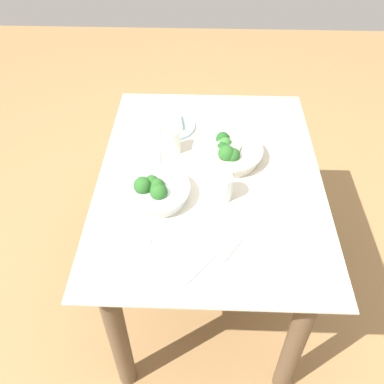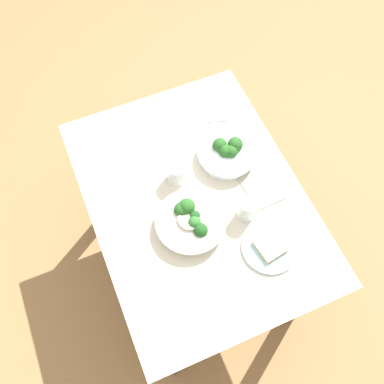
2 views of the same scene
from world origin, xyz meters
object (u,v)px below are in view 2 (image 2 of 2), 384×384
object	(u,v)px
broccoli_bowl_near	(190,221)
napkin_folded_upper	(259,184)
bread_side_plate	(270,247)
fork_by_far_bowl	(219,121)
broccoli_bowl_far	(227,153)
water_glass_side	(176,173)
fork_by_near_bowl	(149,135)
water_glass_center	(247,209)
table_knife_left	(162,121)

from	to	relation	value
broccoli_bowl_near	napkin_folded_upper	xyz separation A→B (m)	(-0.05, 0.32, -0.03)
broccoli_bowl_near	bread_side_plate	distance (m)	0.31
napkin_folded_upper	fork_by_far_bowl	bearing A→B (deg)	-177.31
broccoli_bowl_far	water_glass_side	xyz separation A→B (m)	(0.01, -0.22, 0.01)
bread_side_plate	fork_by_near_bowl	bearing A→B (deg)	-160.02
water_glass_center	table_knife_left	xyz separation A→B (m)	(-0.54, -0.14, -0.05)
broccoli_bowl_near	fork_by_near_bowl	distance (m)	0.45
water_glass_side	table_knife_left	size ratio (longest dim) A/B	0.48
water_glass_center	fork_by_near_bowl	world-z (taller)	water_glass_center
broccoli_bowl_far	broccoli_bowl_near	xyz separation A→B (m)	(0.22, -0.25, -0.00)
water_glass_center	fork_by_near_bowl	distance (m)	0.53
water_glass_center	table_knife_left	distance (m)	0.56
fork_by_near_bowl	napkin_folded_upper	distance (m)	0.51
broccoli_bowl_far	fork_by_far_bowl	world-z (taller)	broccoli_bowl_far
broccoli_bowl_near	water_glass_center	size ratio (longest dim) A/B	2.66
broccoli_bowl_far	broccoli_bowl_near	world-z (taller)	broccoli_bowl_near
broccoli_bowl_near	water_glass_side	xyz separation A→B (m)	(-0.21, 0.03, 0.01)
broccoli_bowl_near	water_glass_side	bearing A→B (deg)	172.49
broccoli_bowl_far	broccoli_bowl_near	distance (m)	0.33
fork_by_near_bowl	napkin_folded_upper	xyz separation A→B (m)	(0.39, 0.32, 0.00)
water_glass_center	napkin_folded_upper	xyz separation A→B (m)	(-0.10, 0.11, -0.05)
water_glass_center	fork_by_far_bowl	world-z (taller)	water_glass_center
broccoli_bowl_far	table_knife_left	distance (m)	0.33
broccoli_bowl_near	water_glass_side	distance (m)	0.21
broccoli_bowl_far	broccoli_bowl_near	size ratio (longest dim) A/B	0.90
water_glass_side	napkin_folded_upper	bearing A→B (deg)	62.11
bread_side_plate	table_knife_left	world-z (taller)	bread_side_plate
broccoli_bowl_near	water_glass_side	size ratio (longest dim) A/B	2.85
fork_by_far_bowl	napkin_folded_upper	distance (m)	0.35
water_glass_center	table_knife_left	world-z (taller)	water_glass_center
bread_side_plate	napkin_folded_upper	world-z (taller)	bread_side_plate
broccoli_bowl_far	bread_side_plate	size ratio (longest dim) A/B	1.15
water_glass_side	napkin_folded_upper	size ratio (longest dim) A/B	0.47
napkin_folded_upper	bread_side_plate	bearing A→B (deg)	-19.33
bread_side_plate	water_glass_side	distance (m)	0.46
broccoli_bowl_near	fork_by_near_bowl	size ratio (longest dim) A/B	2.91
bread_side_plate	fork_by_near_bowl	distance (m)	0.69
fork_by_near_bowl	napkin_folded_upper	world-z (taller)	napkin_folded_upper
napkin_folded_upper	broccoli_bowl_far	bearing A→B (deg)	-158.17
fork_by_near_bowl	bread_side_plate	bearing A→B (deg)	-124.53
water_glass_center	water_glass_side	distance (m)	0.31
fork_by_near_bowl	water_glass_side	bearing A→B (deg)	-137.07
bread_side_plate	water_glass_center	world-z (taller)	water_glass_center
bread_side_plate	fork_by_near_bowl	xyz separation A→B (m)	(-0.64, -0.23, -0.01)
water_glass_side	table_knife_left	xyz separation A→B (m)	(-0.29, 0.05, -0.04)
broccoli_bowl_far	water_glass_side	size ratio (longest dim) A/B	2.55
broccoli_bowl_near	fork_by_far_bowl	world-z (taller)	broccoli_bowl_near
fork_by_far_bowl	fork_by_near_bowl	xyz separation A→B (m)	(-0.05, -0.31, -0.00)
bread_side_plate	napkin_folded_upper	xyz separation A→B (m)	(-0.25, 0.09, -0.01)
broccoli_bowl_near	fork_by_far_bowl	xyz separation A→B (m)	(-0.40, 0.30, -0.03)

